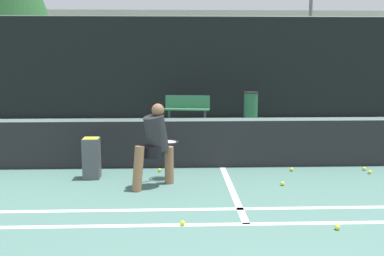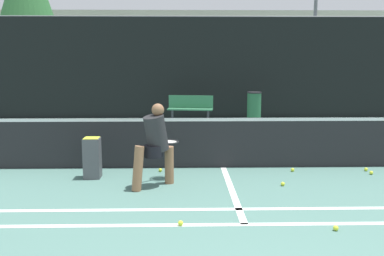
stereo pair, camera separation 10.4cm
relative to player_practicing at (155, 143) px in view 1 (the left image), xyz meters
The scene contains 18 objects.
court_baseline_near 2.22m from the player_practicing, 54.78° to the right, with size 11.00×0.10×0.01m, color white.
court_service_line 1.81m from the player_practicing, 43.32° to the right, with size 8.25×0.10×0.01m, color white.
court_center_mark 1.43m from the player_practicing, 11.55° to the right, with size 0.10×2.94×0.01m, color white.
net 1.73m from the player_practicing, 45.22° to the left, with size 11.09×0.09×1.07m.
fence_back 8.33m from the player_practicing, 81.57° to the left, with size 24.00×0.06×3.41m.
player_practicing is the anchor object (origin of this frame).
tennis_ball_scattered_0 1.15m from the player_practicing, 88.18° to the left, with size 0.07×0.07×0.07m, color #D1E033.
tennis_ball_scattered_1 1.91m from the player_practicing, 76.80° to the right, with size 0.07×0.07×0.07m, color #D1E033.
tennis_ball_scattered_2 3.98m from the player_practicing, 13.00° to the left, with size 0.07×0.07×0.07m, color #D1E033.
tennis_ball_scattered_3 3.93m from the player_practicing, ahead, with size 0.07×0.07×0.07m, color #D1E033.
tennis_ball_scattered_4 2.70m from the player_practicing, 19.67° to the left, with size 0.07×0.07×0.07m, color #D1E033.
tennis_ball_scattered_5 3.08m from the player_practicing, 40.19° to the right, with size 0.07×0.07×0.07m, color #D1E033.
tennis_ball_scattered_6 2.18m from the player_practicing, ahead, with size 0.07×0.07×0.07m, color #D1E033.
ball_hopper 1.30m from the player_practicing, 154.51° to the left, with size 0.28×0.28×0.71m.
courtside_bench 7.02m from the player_practicing, 84.30° to the left, with size 1.45×0.58×0.86m.
trash_bin 7.65m from the player_practicing, 69.01° to the left, with size 0.47×0.47×0.96m.
parked_car 11.80m from the player_practicing, 92.04° to the left, with size 1.74×4.67×1.48m.
building_far 20.73m from the player_practicing, 86.64° to the left, with size 36.00×2.40×4.70m, color beige.
Camera 1 is at (-0.89, -2.26, 2.10)m, focal length 42.00 mm.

